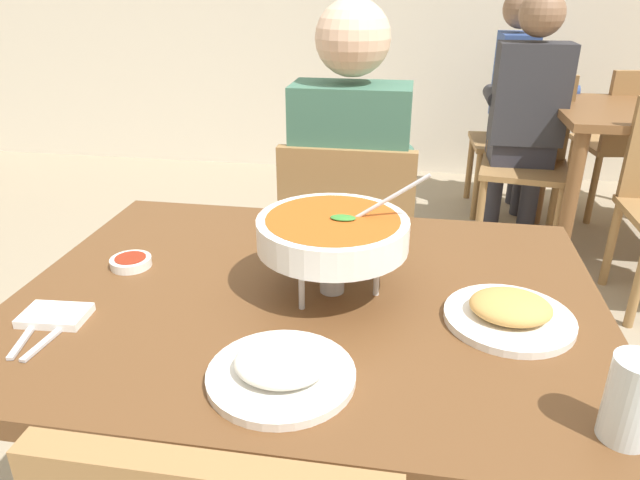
{
  "coord_description": "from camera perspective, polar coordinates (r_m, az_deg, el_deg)",
  "views": [
    {
      "loc": [
        0.19,
        -1.01,
        1.36
      ],
      "look_at": [
        0.0,
        0.15,
        0.82
      ],
      "focal_mm": 32.39,
      "sensor_mm": 36.0,
      "label": 1
    }
  ],
  "objects": [
    {
      "name": "chair_bg_middle",
      "position": [
        3.32,
        19.67,
        8.28
      ],
      "size": [
        0.5,
        0.5,
        0.9
      ],
      "color": "olive",
      "rests_on": "ground_plane"
    },
    {
      "name": "fork_utensil",
      "position": [
        1.18,
        -26.76,
        -8.02
      ],
      "size": [
        0.05,
        0.17,
        0.01
      ],
      "primitive_type": "cube",
      "rotation": [
        0.0,
        0.0,
        0.23
      ],
      "color": "silver",
      "rests_on": "dining_table_main"
    },
    {
      "name": "napkin_folded",
      "position": [
        1.2,
        -24.7,
        -6.79
      ],
      "size": [
        0.13,
        0.09,
        0.02
      ],
      "primitive_type": "cube",
      "rotation": [
        0.0,
        0.0,
        0.07
      ],
      "color": "white",
      "rests_on": "dining_table_main"
    },
    {
      "name": "sauce_dish",
      "position": [
        1.35,
        -18.18,
        -2.05
      ],
      "size": [
        0.09,
        0.09,
        0.02
      ],
      "color": "white",
      "rests_on": "dining_table_main"
    },
    {
      "name": "curry_bowl",
      "position": [
        1.13,
        1.27,
        0.65
      ],
      "size": [
        0.33,
        0.3,
        0.26
      ],
      "color": "silver",
      "rests_on": "dining_table_main"
    },
    {
      "name": "spoon_utensil",
      "position": [
        1.15,
        -24.72,
        -8.39
      ],
      "size": [
        0.03,
        0.17,
        0.01
      ],
      "primitive_type": "cube",
      "rotation": [
        0.0,
        0.0,
        -0.08
      ],
      "color": "silver",
      "rests_on": "dining_table_main"
    },
    {
      "name": "rice_plate",
      "position": [
        0.94,
        -3.88,
        -12.58
      ],
      "size": [
        0.24,
        0.24,
        0.06
      ],
      "color": "white",
      "rests_on": "dining_table_main"
    },
    {
      "name": "patron_bg_left",
      "position": [
        3.74,
        19.0,
        13.8
      ],
      "size": [
        0.45,
        0.4,
        1.31
      ],
      "color": "#2D2D38",
      "rests_on": "ground_plane"
    },
    {
      "name": "drink_glass",
      "position": [
        0.92,
        28.32,
        -14.04
      ],
      "size": [
        0.07,
        0.07,
        0.13
      ],
      "color": "silver",
      "rests_on": "dining_table_main"
    },
    {
      "name": "dining_table_main",
      "position": [
        1.25,
        -1.15,
        -9.84
      ],
      "size": [
        1.18,
        0.89,
        0.77
      ],
      "color": "brown",
      "rests_on": "ground_plane"
    },
    {
      "name": "appetizer_plate",
      "position": [
        1.14,
        18.23,
        -6.81
      ],
      "size": [
        0.24,
        0.24,
        0.06
      ],
      "color": "white",
      "rests_on": "dining_table_main"
    },
    {
      "name": "patron_bg_middle",
      "position": [
        3.26,
        19.75,
        12.26
      ],
      "size": [
        0.4,
        0.45,
        1.31
      ],
      "color": "#2D2D38",
      "rests_on": "ground_plane"
    },
    {
      "name": "chair_bg_corner",
      "position": [
        3.88,
        28.19,
        9.0
      ],
      "size": [
        0.5,
        0.5,
        0.9
      ],
      "color": "olive",
      "rests_on": "ground_plane"
    },
    {
      "name": "chair_diner_main",
      "position": [
        1.95,
        2.81,
        -1.3
      ],
      "size": [
        0.44,
        0.44,
        0.9
      ],
      "color": "olive",
      "rests_on": "ground_plane"
    },
    {
      "name": "diner_main",
      "position": [
        1.89,
        3.07,
        5.59
      ],
      "size": [
        0.4,
        0.45,
        1.31
      ],
      "color": "#2D2D38",
      "rests_on": "ground_plane"
    },
    {
      "name": "chair_bg_left",
      "position": [
        3.77,
        19.71,
        10.07
      ],
      "size": [
        0.46,
        0.46,
        0.9
      ],
      "color": "olive",
      "rests_on": "ground_plane"
    }
  ]
}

